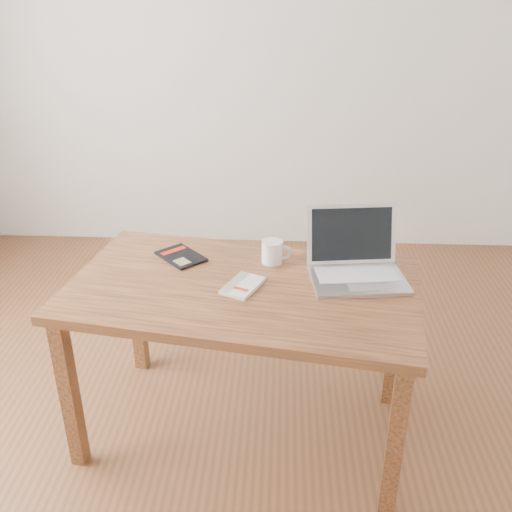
{
  "coord_description": "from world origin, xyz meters",
  "views": [
    {
      "loc": [
        0.23,
        -2.05,
        1.86
      ],
      "look_at": [
        0.13,
        -0.0,
        0.85
      ],
      "focal_mm": 40.0,
      "sensor_mm": 36.0,
      "label": 1
    }
  ],
  "objects_px": {
    "black_guidebook": "(181,256)",
    "coffee_mug": "(273,251)",
    "desk": "(243,304)",
    "laptop": "(356,263)",
    "white_guidebook": "(243,286)"
  },
  "relations": [
    {
      "from": "desk",
      "to": "laptop",
      "type": "bearing_deg",
      "value": 22.64
    },
    {
      "from": "black_guidebook",
      "to": "coffee_mug",
      "type": "xyz_separation_m",
      "value": [
        0.4,
        -0.02,
        0.04
      ]
    },
    {
      "from": "laptop",
      "to": "coffee_mug",
      "type": "relative_size",
      "value": 3.17
    },
    {
      "from": "laptop",
      "to": "coffee_mug",
      "type": "xyz_separation_m",
      "value": [
        -0.34,
        0.1,
        -0.0
      ]
    },
    {
      "from": "white_guidebook",
      "to": "coffee_mug",
      "type": "xyz_separation_m",
      "value": [
        0.11,
        0.23,
        0.04
      ]
    },
    {
      "from": "black_guidebook",
      "to": "laptop",
      "type": "bearing_deg",
      "value": -52.7
    },
    {
      "from": "desk",
      "to": "coffee_mug",
      "type": "relative_size",
      "value": 11.51
    },
    {
      "from": "black_guidebook",
      "to": "coffee_mug",
      "type": "bearing_deg",
      "value": -46.46
    },
    {
      "from": "desk",
      "to": "black_guidebook",
      "type": "distance_m",
      "value": 0.38
    },
    {
      "from": "desk",
      "to": "laptop",
      "type": "xyz_separation_m",
      "value": [
        0.46,
        0.11,
        0.14
      ]
    },
    {
      "from": "laptop",
      "to": "white_guidebook",
      "type": "bearing_deg",
      "value": -171.61
    },
    {
      "from": "coffee_mug",
      "to": "white_guidebook",
      "type": "bearing_deg",
      "value": -111.53
    },
    {
      "from": "laptop",
      "to": "coffee_mug",
      "type": "bearing_deg",
      "value": 156.14
    },
    {
      "from": "desk",
      "to": "coffee_mug",
      "type": "height_order",
      "value": "coffee_mug"
    },
    {
      "from": "black_guidebook",
      "to": "laptop",
      "type": "relative_size",
      "value": 0.61
    }
  ]
}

